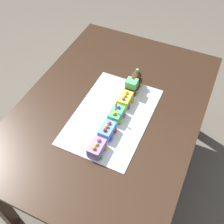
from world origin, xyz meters
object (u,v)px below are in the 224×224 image
object	(u,v)px
dining_table	(111,118)
cake_locomotive	(134,83)
cake_car_flatbed_lavender	(97,148)
cake_car_hopper_sky_blue	(107,130)
cake_car_caboose_mint_green	(116,114)
cake_car_gondola_lemon	(125,100)
birthday_candle	(116,106)

from	to	relation	value
dining_table	cake_locomotive	distance (m)	0.25
cake_locomotive	cake_car_flatbed_lavender	bearing A→B (deg)	0.00
cake_car_hopper_sky_blue	cake_locomotive	bearing A→B (deg)	-180.00
cake_car_flatbed_lavender	cake_locomotive	bearing A→B (deg)	-180.00
cake_car_flatbed_lavender	dining_table	bearing A→B (deg)	-168.22
dining_table	cake_car_caboose_mint_green	bearing A→B (deg)	44.08
cake_locomotive	cake_car_caboose_mint_green	size ratio (longest dim) A/B	1.40
dining_table	cake_locomotive	xyz separation A→B (m)	(-0.18, 0.06, 0.16)
cake_car_gondola_lemon	cake_car_flatbed_lavender	xyz separation A→B (m)	(0.35, 0.00, 0.00)
dining_table	cake_car_hopper_sky_blue	size ratio (longest dim) A/B	14.00
cake_locomotive	cake_car_gondola_lemon	size ratio (longest dim) A/B	1.40
cake_car_hopper_sky_blue	birthday_candle	world-z (taller)	birthday_candle
dining_table	cake_car_gondola_lemon	bearing A→B (deg)	130.33
cake_car_gondola_lemon	cake_car_caboose_mint_green	world-z (taller)	same
cake_locomotive	cake_car_hopper_sky_blue	xyz separation A→B (m)	(0.36, 0.00, -0.02)
cake_car_gondola_lemon	cake_car_hopper_sky_blue	xyz separation A→B (m)	(0.24, 0.00, 0.00)
cake_car_caboose_mint_green	cake_locomotive	bearing A→B (deg)	-180.00
dining_table	cake_locomotive	bearing A→B (deg)	161.01
cake_car_caboose_mint_green	cake_car_hopper_sky_blue	world-z (taller)	same
cake_locomotive	dining_table	bearing A→B (deg)	-18.99
dining_table	cake_car_flatbed_lavender	world-z (taller)	cake_car_flatbed_lavender
dining_table	cake_locomotive	size ratio (longest dim) A/B	10.00
cake_car_flatbed_lavender	cake_car_caboose_mint_green	bearing A→B (deg)	180.00
cake_car_gondola_lemon	dining_table	bearing A→B (deg)	-49.67
cake_locomotive	cake_car_flatbed_lavender	world-z (taller)	cake_locomotive
cake_car_hopper_sky_blue	birthday_candle	distance (m)	0.13
cake_car_flatbed_lavender	birthday_candle	xyz separation A→B (m)	(-0.23, -0.00, 0.07)
dining_table	cake_locomotive	world-z (taller)	cake_locomotive
dining_table	cake_car_caboose_mint_green	xyz separation A→B (m)	(0.06, 0.06, 0.14)
cake_car_gondola_lemon	cake_car_caboose_mint_green	xyz separation A→B (m)	(0.12, 0.00, -0.00)
cake_locomotive	cake_car_flatbed_lavender	distance (m)	0.48
cake_car_flatbed_lavender	birthday_candle	size ratio (longest dim) A/B	1.60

